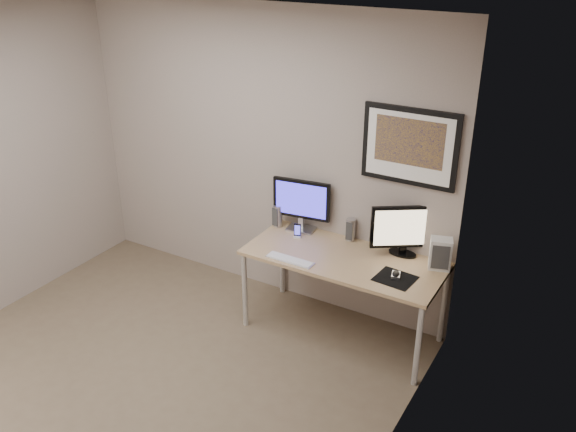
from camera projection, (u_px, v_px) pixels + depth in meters
name	position (u px, v px, depth m)	size (l,w,h in m)	color
floor	(142.00, 385.00, 4.58)	(3.60, 3.60, 0.00)	brown
room	(163.00, 161.00, 4.23)	(3.60, 3.60, 3.60)	white
desk	(344.00, 264.00, 4.89)	(1.60, 0.70, 0.73)	#8B6243
framed_art	(410.00, 146.00, 4.59)	(0.75, 0.04, 0.60)	black
monitor_large	(301.00, 203.00, 5.20)	(0.51, 0.19, 0.46)	#AEADB2
monitor_tv	(404.00, 229.00, 4.81)	(0.47, 0.32, 0.43)	black
speaker_left	(278.00, 216.00, 5.34)	(0.08, 0.08, 0.20)	#AEADB2
speaker_right	(351.00, 229.00, 5.10)	(0.08, 0.08, 0.19)	#AEADB2
phone_dock	(297.00, 231.00, 5.15)	(0.06, 0.06, 0.13)	black
keyboard	(290.00, 260.00, 4.81)	(0.40, 0.11, 0.01)	silver
mousepad	(395.00, 278.00, 4.57)	(0.29, 0.25, 0.00)	black
mouse	(396.00, 274.00, 4.59)	(0.06, 0.10, 0.03)	black
fan_unit	(440.00, 254.00, 4.66)	(0.16, 0.12, 0.25)	silver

